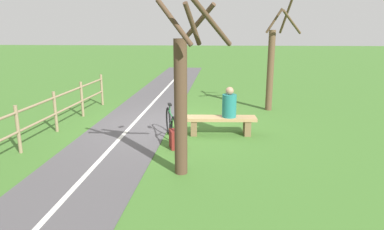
{
  "coord_description": "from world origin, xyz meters",
  "views": [
    {
      "loc": [
        -1.19,
        9.65,
        2.82
      ],
      "look_at": [
        -0.84,
        2.97,
        1.1
      ],
      "focal_mm": 32.96,
      "sensor_mm": 36.0,
      "label": 1
    }
  ],
  "objects_px": {
    "bicycle": "(171,125)",
    "tree_far_left": "(183,95)",
    "tree_by_path": "(272,64)",
    "person_seated": "(229,104)",
    "backpack": "(175,139)",
    "bench": "(220,122)"
  },
  "relations": [
    {
      "from": "bicycle",
      "to": "tree_far_left",
      "type": "relative_size",
      "value": 0.47
    },
    {
      "from": "bicycle",
      "to": "tree_far_left",
      "type": "distance_m",
      "value": 2.48
    },
    {
      "from": "bench",
      "to": "bicycle",
      "type": "distance_m",
      "value": 1.34
    },
    {
      "from": "tree_far_left",
      "to": "tree_by_path",
      "type": "relative_size",
      "value": 0.97
    },
    {
      "from": "bench",
      "to": "tree_by_path",
      "type": "relative_size",
      "value": 0.52
    },
    {
      "from": "backpack",
      "to": "tree_by_path",
      "type": "relative_size",
      "value": 0.12
    },
    {
      "from": "bicycle",
      "to": "backpack",
      "type": "height_order",
      "value": "bicycle"
    },
    {
      "from": "bicycle",
      "to": "tree_far_left",
      "type": "xyz_separation_m",
      "value": [
        -0.48,
        2.12,
        1.19
      ]
    },
    {
      "from": "backpack",
      "to": "bicycle",
      "type": "bearing_deg",
      "value": -76.12
    },
    {
      "from": "tree_far_left",
      "to": "tree_by_path",
      "type": "distance_m",
      "value": 5.98
    },
    {
      "from": "tree_far_left",
      "to": "tree_by_path",
      "type": "bearing_deg",
      "value": -115.06
    },
    {
      "from": "person_seated",
      "to": "backpack",
      "type": "distance_m",
      "value": 1.83
    },
    {
      "from": "bench",
      "to": "tree_by_path",
      "type": "height_order",
      "value": "tree_by_path"
    },
    {
      "from": "tree_by_path",
      "to": "bicycle",
      "type": "bearing_deg",
      "value": 47.63
    },
    {
      "from": "person_seated",
      "to": "tree_by_path",
      "type": "xyz_separation_m",
      "value": [
        -1.54,
        -2.84,
        0.75
      ]
    },
    {
      "from": "backpack",
      "to": "tree_by_path",
      "type": "bearing_deg",
      "value": -125.56
    },
    {
      "from": "backpack",
      "to": "tree_far_left",
      "type": "bearing_deg",
      "value": 102.23
    },
    {
      "from": "person_seated",
      "to": "tree_by_path",
      "type": "height_order",
      "value": "tree_by_path"
    },
    {
      "from": "bench",
      "to": "bicycle",
      "type": "xyz_separation_m",
      "value": [
        1.26,
        0.45,
        0.04
      ]
    },
    {
      "from": "bench",
      "to": "tree_far_left",
      "type": "xyz_separation_m",
      "value": [
        0.78,
        2.57,
        1.23
      ]
    },
    {
      "from": "bench",
      "to": "person_seated",
      "type": "bearing_deg",
      "value": -180.0
    },
    {
      "from": "person_seated",
      "to": "tree_far_left",
      "type": "bearing_deg",
      "value": 66.69
    }
  ]
}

